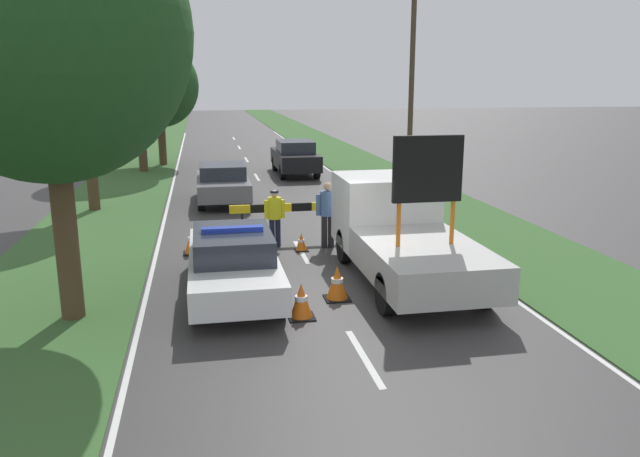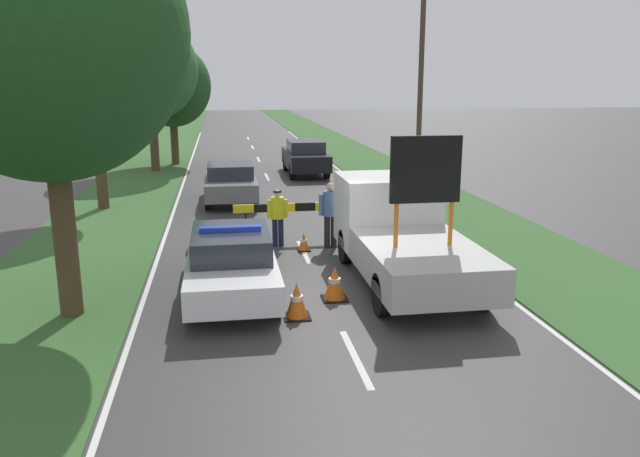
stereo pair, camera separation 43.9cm
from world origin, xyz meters
name	(u,v)px [view 1 (the left image)]	position (x,y,z in m)	size (l,w,h in m)	color
ground_plane	(324,289)	(0.00, 0.00, 0.00)	(160.00, 160.00, 0.00)	#3D3A3A
lane_markings	(267,195)	(0.00, 11.58, 0.00)	(7.64, 59.34, 0.01)	silver
grass_verge_left	(137,169)	(-5.76, 20.00, 0.01)	(3.79, 120.00, 0.03)	#38602D
grass_verge_right	(357,163)	(5.76, 20.00, 0.01)	(3.79, 120.00, 0.03)	#38602D
police_car	(233,261)	(-1.93, 0.06, 0.72)	(1.81, 4.92, 1.50)	white
work_truck	(401,231)	(1.93, 0.66, 1.07)	(2.29, 5.74, 3.38)	white
road_barrier	(291,209)	(-0.08, 4.31, 0.90)	(3.46, 0.08, 1.07)	black
police_officer	(275,213)	(-0.61, 3.74, 0.93)	(0.56, 0.36, 1.57)	#191E38
pedestrian_civilian	(328,210)	(0.78, 3.39, 1.05)	(0.64, 0.41, 1.78)	#232326
traffic_cone_near_police	(379,226)	(2.52, 4.40, 0.29)	(0.42, 0.42, 0.59)	black
traffic_cone_centre_front	(301,301)	(-0.74, -1.55, 0.34)	(0.51, 0.51, 0.70)	black
traffic_cone_near_truck	(193,241)	(-2.81, 3.45, 0.35)	(0.51, 0.51, 0.71)	black
traffic_cone_behind_barrier	(301,242)	(0.02, 3.18, 0.24)	(0.35, 0.35, 0.48)	black
traffic_cone_lane_edge	(337,283)	(0.16, -0.66, 0.36)	(0.52, 0.52, 0.72)	black
queued_car_suv_grey	(223,183)	(-1.77, 10.28, 0.75)	(1.85, 4.22, 1.44)	slate
queued_car_sedan_black	(295,157)	(1.89, 16.68, 0.84)	(1.83, 4.60, 1.63)	black
roadside_tree_near_left	(81,43)	(-6.23, 9.72, 5.60)	(3.56, 3.56, 7.52)	#4C3823
roadside_tree_near_right	(46,32)	(-5.03, -0.74, 5.24)	(5.02, 5.02, 7.90)	#4C3823
roadside_tree_mid_left	(159,86)	(-4.50, 21.29, 4.10)	(4.06, 4.06, 6.25)	#4C3823
roadside_tree_mid_right	(137,69)	(-5.31, 18.89, 4.89)	(4.58, 4.58, 7.31)	#4C3823
utility_pole	(412,75)	(5.56, 10.80, 4.59)	(1.20, 0.20, 8.95)	#473828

